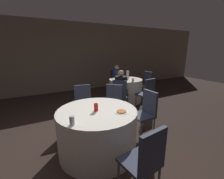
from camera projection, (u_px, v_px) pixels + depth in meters
ground_plane at (91, 147)px, 2.70m from camera, size 16.00×16.00×0.00m
wall_back at (53, 58)px, 5.84m from camera, size 16.00×0.06×2.80m
table_near at (97, 131)px, 2.54m from camera, size 1.31×1.31×0.76m
table_far at (125, 90)px, 5.09m from camera, size 1.11×1.11×0.76m
chair_near_south at (146, 158)px, 1.65m from camera, size 0.45×0.45×0.93m
chair_near_northeast at (113, 101)px, 3.49m from camera, size 0.57×0.57×0.93m
chair_near_north at (84, 102)px, 3.45m from camera, size 0.44×0.44×0.93m
chair_near_east at (146, 109)px, 3.00m from camera, size 0.41×0.41×0.93m
chair_far_southwest at (120, 93)px, 4.14m from camera, size 0.57×0.57×0.93m
chair_far_north at (116, 80)px, 5.94m from camera, size 0.46×0.46×0.93m
chair_far_south at (147, 92)px, 4.28m from camera, size 0.44×0.45×0.93m
chair_far_east at (146, 82)px, 5.56m from camera, size 0.44×0.43×0.93m
person_black_shirt at (121, 90)px, 4.28m from camera, size 0.47×0.47×1.17m
person_blue_shirt at (117, 80)px, 5.77m from camera, size 0.34×0.49×1.14m
pizza_plate_near at (121, 112)px, 2.36m from camera, size 0.22×0.22×0.02m
soda_can_silver at (72, 120)px, 1.95m from camera, size 0.07×0.07×0.12m
soda_can_red at (96, 107)px, 2.40m from camera, size 0.07×0.07×0.12m
bottle_far at (128, 75)px, 4.98m from camera, size 0.09×0.09×0.27m
cup_far at (133, 80)px, 4.61m from camera, size 0.07×0.07×0.11m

